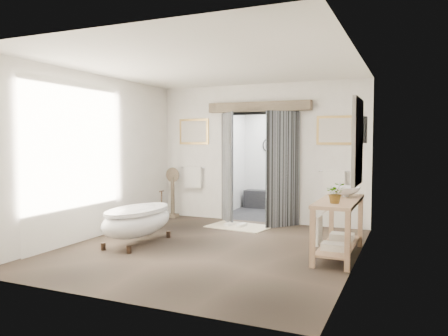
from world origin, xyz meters
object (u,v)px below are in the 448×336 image
Objects in this scene: clawfoot_tub at (138,220)px; vanity at (337,223)px; rug at (239,226)px; basin at (346,192)px.

clawfoot_tub is 3.22m from vanity.
vanity is 2.66m from rug.
rug is (-2.14, 1.49, -0.50)m from vanity.
vanity reaches higher than clawfoot_tub.
vanity is at bearing -81.62° from basin.
rug is 2.65× the size of basin.
clawfoot_tub is 1.38× the size of rug.
basin reaches higher than vanity.
basin is at bearing -27.07° from rug.
basin reaches higher than clawfoot_tub.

